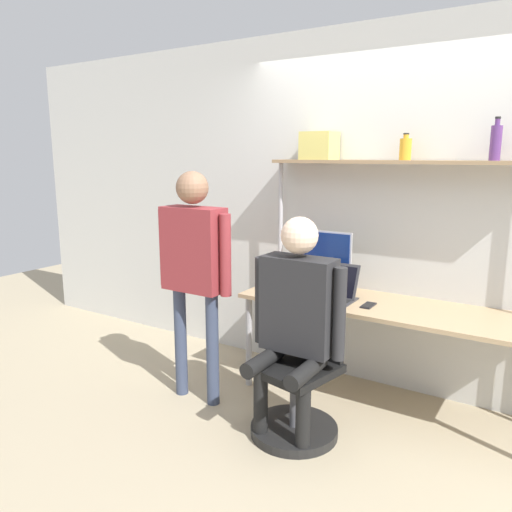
% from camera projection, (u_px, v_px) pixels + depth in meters
% --- Properties ---
extents(ground_plane, '(12.00, 12.00, 0.00)m').
position_uv_depth(ground_plane, '(365.00, 424.00, 3.33)').
color(ground_plane, tan).
extents(wall_back, '(8.00, 0.06, 2.70)m').
position_uv_depth(wall_back, '(406.00, 213.00, 3.63)').
color(wall_back, silver).
rests_on(wall_back, ground_plane).
extents(desk, '(2.08, 0.63, 0.74)m').
position_uv_depth(desk, '(386.00, 315.00, 3.48)').
color(desk, tan).
rests_on(desk, ground_plane).
extents(shelf_unit, '(1.97, 0.22, 1.73)m').
position_uv_depth(shelf_unit, '(401.00, 198.00, 3.48)').
color(shelf_unit, '#997A56').
rests_on(shelf_unit, ground_plane).
extents(monitor, '(0.47, 0.22, 0.46)m').
position_uv_depth(monitor, '(322.00, 257.00, 3.82)').
color(monitor, '#B7B7BC').
rests_on(monitor, desk).
extents(laptop, '(0.29, 0.26, 0.25)m').
position_uv_depth(laptop, '(336.00, 290.00, 3.59)').
color(laptop, '#333338').
rests_on(laptop, desk).
extents(cell_phone, '(0.07, 0.15, 0.01)m').
position_uv_depth(cell_phone, '(368.00, 305.00, 3.44)').
color(cell_phone, black).
rests_on(cell_phone, desk).
extents(office_chair, '(0.56, 0.56, 0.93)m').
position_uv_depth(office_chair, '(299.00, 391.00, 3.19)').
color(office_chair, black).
rests_on(office_chair, ground_plane).
extents(person_seated, '(0.62, 0.47, 1.41)m').
position_uv_depth(person_seated, '(296.00, 310.00, 3.05)').
color(person_seated, black).
rests_on(person_seated, ground_plane).
extents(person_standing, '(0.62, 0.22, 1.66)m').
position_uv_depth(person_standing, '(194.00, 257.00, 3.48)').
color(person_standing, '#38425B').
rests_on(person_standing, ground_plane).
extents(bottle_purple, '(0.07, 0.07, 0.27)m').
position_uv_depth(bottle_purple, '(496.00, 142.00, 3.11)').
color(bottle_purple, '#593372').
rests_on(bottle_purple, shelf_unit).
extents(bottle_amber, '(0.08, 0.08, 0.18)m').
position_uv_depth(bottle_amber, '(405.00, 149.00, 3.41)').
color(bottle_amber, gold).
rests_on(bottle_amber, shelf_unit).
extents(storage_box, '(0.25, 0.20, 0.21)m').
position_uv_depth(storage_box, '(319.00, 146.00, 3.74)').
color(storage_box, '#DBCC66').
rests_on(storage_box, shelf_unit).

